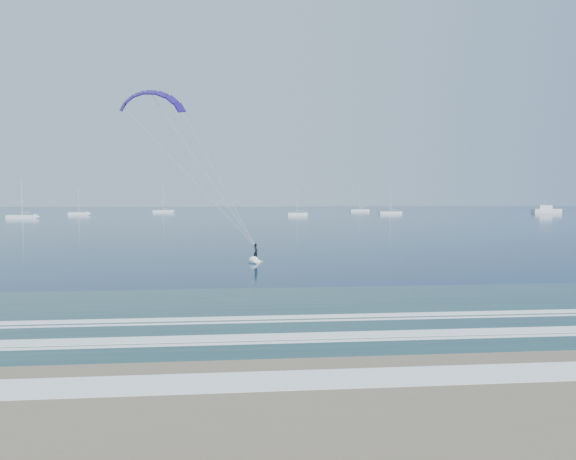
% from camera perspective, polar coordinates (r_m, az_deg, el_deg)
% --- Properties ---
extents(ground, '(900.00, 900.00, 0.00)m').
position_cam_1_polar(ground, '(20.66, 15.38, -15.13)').
color(ground, '#082946').
rests_on(ground, ground).
extents(kitesurfer_rig, '(14.79, 6.21, 17.82)m').
position_cam_1_polar(kitesurfer_rig, '(51.47, -9.25, 6.38)').
color(kitesurfer_rig, '#91C617').
rests_on(kitesurfer_rig, ground).
extents(motor_yacht, '(13.41, 3.58, 5.75)m').
position_cam_1_polar(motor_yacht, '(271.62, 26.74, 2.00)').
color(motor_yacht, silver).
rests_on(motor_yacht, ground).
extents(sailboat_0, '(9.87, 2.40, 13.27)m').
position_cam_1_polar(sailboat_0, '(195.65, -27.43, 1.34)').
color(sailboat_0, silver).
rests_on(sailboat_0, ground).
extents(sailboat_1, '(8.15, 2.40, 11.27)m').
position_cam_1_polar(sailboat_1, '(227.82, -22.21, 1.71)').
color(sailboat_1, silver).
rests_on(sailboat_1, ground).
extents(sailboat_2, '(9.84, 2.40, 13.11)m').
position_cam_1_polar(sailboat_2, '(259.55, -13.71, 2.05)').
color(sailboat_2, silver).
rests_on(sailboat_2, ground).
extents(sailboat_3, '(7.59, 2.40, 10.69)m').
position_cam_1_polar(sailboat_3, '(203.39, 1.03, 1.78)').
color(sailboat_3, silver).
rests_on(sailboat_3, ground).
extents(sailboat_4, '(9.88, 2.40, 13.28)m').
position_cam_1_polar(sailboat_4, '(271.89, 7.96, 2.17)').
color(sailboat_4, silver).
rests_on(sailboat_4, ground).
extents(sailboat_5, '(9.65, 2.40, 13.05)m').
position_cam_1_polar(sailboat_5, '(228.69, 11.29, 1.90)').
color(sailboat_5, silver).
rests_on(sailboat_5, ground).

